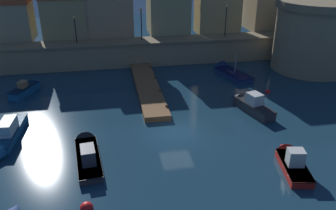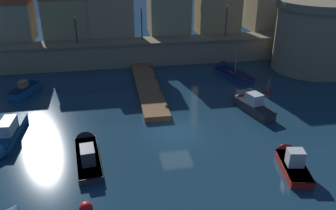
{
  "view_description": "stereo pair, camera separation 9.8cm",
  "coord_description": "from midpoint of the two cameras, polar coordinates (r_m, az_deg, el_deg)",
  "views": [
    {
      "loc": [
        -4.99,
        -24.1,
        13.99
      ],
      "look_at": [
        0.0,
        3.88,
        0.65
      ],
      "focal_mm": 38.31,
      "sensor_mm": 36.0,
      "label": 1
    },
    {
      "loc": [
        -4.89,
        -24.12,
        13.99
      ],
      "look_at": [
        0.0,
        3.88,
        0.65
      ],
      "focal_mm": 38.31,
      "sensor_mm": 36.0,
      "label": 2
    }
  ],
  "objects": [
    {
      "name": "moored_boat_4",
      "position": [
        26.18,
        -12.7,
        -6.92
      ],
      "size": [
        2.17,
        6.76,
        2.0
      ],
      "rotation": [
        0.0,
        0.0,
        1.67
      ],
      "color": "#333338",
      "rests_on": "ground"
    },
    {
      "name": "moored_boat_2",
      "position": [
        38.06,
        -21.37,
        2.54
      ],
      "size": [
        2.93,
        4.59,
        1.55
      ],
      "rotation": [
        0.0,
        0.0,
        1.13
      ],
      "color": "#195689",
      "rests_on": "ground"
    },
    {
      "name": "old_town_backdrop",
      "position": [
        46.45,
        -3.76,
        15.16
      ],
      "size": [
        37.56,
        6.11,
        9.35
      ],
      "color": "tan",
      "rests_on": "ground"
    },
    {
      "name": "mooring_buoy_0",
      "position": [
        37.02,
        15.7,
        1.96
      ],
      "size": [
        0.54,
        0.54,
        0.54
      ],
      "primitive_type": "sphere",
      "color": "red",
      "rests_on": "ground"
    },
    {
      "name": "moored_boat_1",
      "position": [
        25.76,
        18.99,
        -8.22
      ],
      "size": [
        2.27,
        5.04,
        2.03
      ],
      "rotation": [
        0.0,
        0.0,
        1.39
      ],
      "color": "red",
      "rests_on": "ground"
    },
    {
      "name": "mooring_buoy_1",
      "position": [
        21.73,
        -12.8,
        -15.69
      ],
      "size": [
        0.76,
        0.76,
        0.76
      ],
      "primitive_type": "sphere",
      "color": "red",
      "rests_on": "ground"
    },
    {
      "name": "quay_wall",
      "position": [
        43.86,
        -3.06,
        8.5
      ],
      "size": [
        40.1,
        3.22,
        2.9
      ],
      "color": "#9E8966",
      "rests_on": "ground"
    },
    {
      "name": "moored_boat_3",
      "position": [
        41.31,
        9.41,
        5.4
      ],
      "size": [
        3.53,
        6.38,
        3.34
      ],
      "rotation": [
        0.0,
        0.0,
        1.87
      ],
      "color": "navy",
      "rests_on": "ground"
    },
    {
      "name": "moored_boat_0",
      "position": [
        29.43,
        -24.07,
        -4.47
      ],
      "size": [
        1.62,
        7.04,
        1.81
      ],
      "rotation": [
        0.0,
        0.0,
        -1.64
      ],
      "color": "#195689",
      "rests_on": "ground"
    },
    {
      "name": "fortress_tower",
      "position": [
        44.4,
        22.48,
        10.26
      ],
      "size": [
        9.58,
        9.58,
        7.87
      ],
      "color": "#9E8966",
      "rests_on": "ground"
    },
    {
      "name": "pier_dock",
      "position": [
        36.17,
        -3.15,
        2.77
      ],
      "size": [
        2.26,
        14.07,
        0.7
      ],
      "color": "brown",
      "rests_on": "ground"
    },
    {
      "name": "moored_boat_5",
      "position": [
        32.54,
        13.04,
        0.11
      ],
      "size": [
        2.68,
        5.54,
        1.97
      ],
      "rotation": [
        0.0,
        0.0,
        1.85
      ],
      "color": "#333338",
      "rests_on": "ground"
    },
    {
      "name": "quay_lamp_0",
      "position": [
        42.82,
        -14.46,
        12.24
      ],
      "size": [
        0.32,
        0.32,
        3.11
      ],
      "color": "black",
      "rests_on": "quay_wall"
    },
    {
      "name": "ground_plane",
      "position": [
        28.31,
        1.45,
        -4.48
      ],
      "size": [
        97.0,
        97.0,
        0.0
      ],
      "primitive_type": "plane",
      "color": "#19384C"
    },
    {
      "name": "quay_lamp_1",
      "position": [
        42.83,
        -4.16,
        13.45
      ],
      "size": [
        0.32,
        0.32,
        3.75
      ],
      "color": "black",
      "rests_on": "quay_wall"
    },
    {
      "name": "quay_lamp_2",
      "position": [
        45.02,
        9.37,
        13.82
      ],
      "size": [
        0.32,
        0.32,
        3.82
      ],
      "color": "black",
      "rests_on": "quay_wall"
    }
  ]
}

